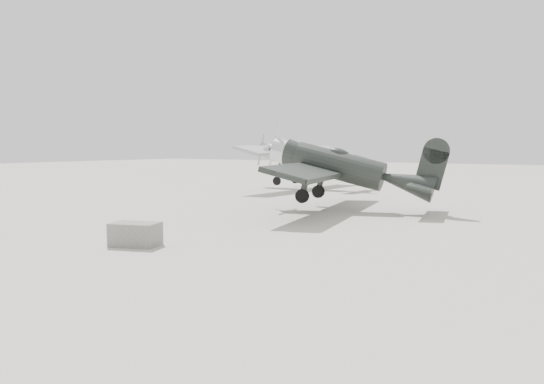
{
  "coord_description": "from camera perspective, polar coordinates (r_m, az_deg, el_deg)",
  "views": [
    {
      "loc": [
        11.2,
        -15.12,
        3.12
      ],
      "look_at": [
        1.06,
        0.39,
        1.5
      ],
      "focal_mm": 35.0,
      "sensor_mm": 36.0,
      "label": 1
    }
  ],
  "objects": [
    {
      "name": "equipment_block",
      "position": [
        17.12,
        -14.48,
        -4.43
      ],
      "size": [
        1.67,
        1.33,
        0.73
      ],
      "primitive_type": "cube",
      "rotation": [
        0.0,
        0.0,
        0.33
      ],
      "color": "#615D5A",
      "rests_on": "ground"
    },
    {
      "name": "highwing_monoplane",
      "position": [
        38.63,
        3.55,
        3.64
      ],
      "size": [
        8.84,
        12.42,
        3.54
      ],
      "rotation": [
        0.0,
        0.23,
        -0.04
      ],
      "color": "gray",
      "rests_on": "ground"
    },
    {
      "name": "lowwing_monoplane",
      "position": [
        25.65,
        8.09,
        2.51
      ],
      "size": [
        8.61,
        11.94,
        3.83
      ],
      "rotation": [
        0.0,
        0.24,
        0.2
      ],
      "color": "black",
      "rests_on": "ground"
    },
    {
      "name": "ground",
      "position": [
        19.07,
        -3.32,
        -4.43
      ],
      "size": [
        160.0,
        160.0,
        0.0
      ],
      "primitive_type": "plane",
      "color": "gray",
      "rests_on": "ground"
    }
  ]
}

